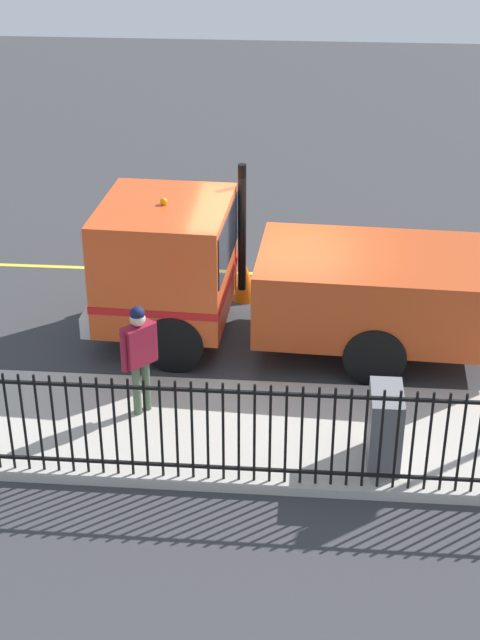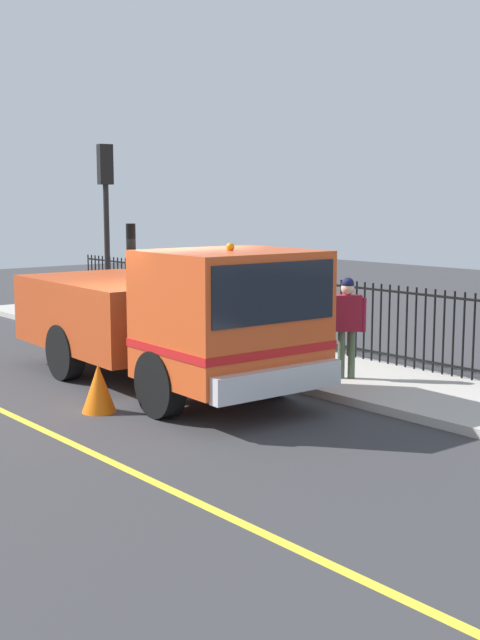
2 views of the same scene
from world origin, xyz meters
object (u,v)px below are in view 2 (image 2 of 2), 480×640
Objects in this scene: traffic_light_near at (106,201)px; traffic_cone at (99,388)px; worker_standing at (347,317)px; work_truck at (174,313)px; utility_cabinet at (254,319)px.

traffic_light_near is 6.76m from traffic_cone.
worker_standing is 4.25m from traffic_cone.
traffic_light_near is (1.70, 4.88, 1.78)m from work_truck.
work_truck is at bearing 12.84° from traffic_cone.
traffic_light_near is at bearing 57.78° from traffic_cone.
worker_standing is at bearing 105.36° from traffic_light_near.
traffic_cone is (-3.30, -5.24, -2.70)m from traffic_light_near.
utility_cabinet is at bearing 127.04° from traffic_light_near.
traffic_cone is at bearing 15.53° from work_truck.
work_truck is 6.21× the size of utility_cabinet.
worker_standing reaches higher than utility_cabinet.
traffic_light_near is at bearing 117.97° from utility_cabinet.
work_truck is at bearing -150.87° from utility_cabinet.
worker_standing is (2.41, -1.53, -0.11)m from work_truck.
work_truck is 9.23× the size of traffic_cone.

